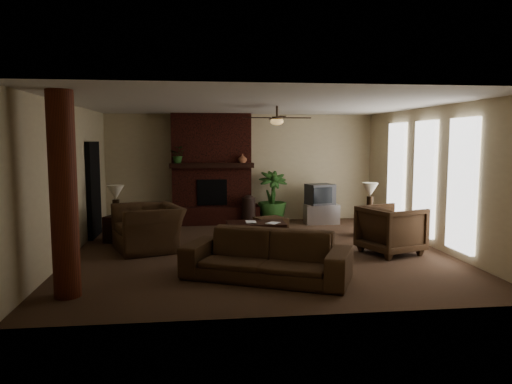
{
  "coord_description": "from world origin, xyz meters",
  "views": [
    {
      "loc": [
        -1.16,
        -9.04,
        2.15
      ],
      "look_at": [
        0.0,
        0.4,
        1.1
      ],
      "focal_mm": 33.53,
      "sensor_mm": 36.0,
      "label": 1
    }
  ],
  "objects": [
    {
      "name": "book_b",
      "position": [
        0.28,
        0.56,
        0.58
      ],
      "size": [
        0.18,
        0.15,
        0.29
      ],
      "primitive_type": "imported",
      "rotation": [
        0.0,
        0.0,
        -0.66
      ],
      "color": "#999999",
      "rests_on": "coffee_table"
    },
    {
      "name": "book_a",
      "position": [
        -0.18,
        0.68,
        0.57
      ],
      "size": [
        0.22,
        0.03,
        0.29
      ],
      "primitive_type": "imported",
      "rotation": [
        0.0,
        0.0,
        -0.02
      ],
      "color": "#999999",
      "rests_on": "coffee_table"
    },
    {
      "name": "lamp_right",
      "position": [
        2.61,
        1.03,
        1.0
      ],
      "size": [
        0.38,
        0.38,
        0.65
      ],
      "color": "black",
      "rests_on": "side_table_right"
    },
    {
      "name": "mantel_plant",
      "position": [
        -1.63,
        2.99,
        1.72
      ],
      "size": [
        0.49,
        0.51,
        0.33
      ],
      "primitive_type": "imported",
      "rotation": [
        0.0,
        0.0,
        -0.31
      ],
      "color": "#295221",
      "rests_on": "fireplace"
    },
    {
      "name": "side_table_right",
      "position": [
        2.56,
        1.09,
        0.28
      ],
      "size": [
        0.66,
        0.66,
        0.55
      ],
      "primitive_type": "cube",
      "rotation": [
        0.0,
        0.0,
        -0.41
      ],
      "color": "black",
      "rests_on": "ground"
    },
    {
      "name": "lamp_left",
      "position": [
        -2.86,
        1.12,
        1.0
      ],
      "size": [
        0.4,
        0.4,
        0.65
      ],
      "color": "black",
      "rests_on": "side_table_left"
    },
    {
      "name": "fireplace",
      "position": [
        -0.8,
        3.22,
        1.16
      ],
      "size": [
        2.4,
        0.7,
        2.8
      ],
      "color": "#411811",
      "rests_on": "ground"
    },
    {
      "name": "ceiling_fan",
      "position": [
        0.4,
        0.3,
        2.53
      ],
      "size": [
        1.35,
        1.35,
        0.37
      ],
      "color": "black",
      "rests_on": "ceiling"
    },
    {
      "name": "tv_stand",
      "position": [
        1.99,
        2.79,
        0.25
      ],
      "size": [
        0.86,
        0.52,
        0.5
      ],
      "primitive_type": "cube",
      "rotation": [
        0.0,
        0.0,
        -0.03
      ],
      "color": "silver",
      "rests_on": "ground"
    },
    {
      "name": "armchair_right",
      "position": [
        2.45,
        -0.55,
        0.5
      ],
      "size": [
        1.19,
        1.23,
        1.0
      ],
      "primitive_type": "imported",
      "rotation": [
        0.0,
        0.0,
        1.92
      ],
      "color": "#432E1C",
      "rests_on": "ground"
    },
    {
      "name": "windows",
      "position": [
        3.45,
        0.2,
        1.35
      ],
      "size": [
        0.08,
        3.65,
        2.35
      ],
      "color": "white",
      "rests_on": "ground"
    },
    {
      "name": "floor_vase",
      "position": [
        0.1,
        2.74,
        0.43
      ],
      "size": [
        0.34,
        0.34,
        0.77
      ],
      "color": "black",
      "rests_on": "ground"
    },
    {
      "name": "sofa",
      "position": [
        -0.13,
        -1.92,
        0.5
      ],
      "size": [
        2.61,
        1.74,
        0.99
      ],
      "primitive_type": "imported",
      "rotation": [
        0.0,
        0.0,
        -0.43
      ],
      "color": "#432E1C",
      "rests_on": "ground"
    },
    {
      "name": "armchair_left",
      "position": [
        -2.13,
        0.32,
        0.58
      ],
      "size": [
        1.27,
        1.55,
        1.17
      ],
      "primitive_type": "imported",
      "rotation": [
        0.0,
        0.0,
        -1.23
      ],
      "color": "#432E1C",
      "rests_on": "ground"
    },
    {
      "name": "coffee_table",
      "position": [
        0.04,
        0.71,
        0.37
      ],
      "size": [
        1.2,
        0.7,
        0.43
      ],
      "color": "black",
      "rests_on": "ground"
    },
    {
      "name": "room_shell",
      "position": [
        0.0,
        0.0,
        1.4
      ],
      "size": [
        7.0,
        7.0,
        7.0
      ],
      "color": "#503828",
      "rests_on": "ground"
    },
    {
      "name": "side_table_left",
      "position": [
        -2.81,
        1.15,
        0.28
      ],
      "size": [
        0.65,
        0.65,
        0.55
      ],
      "primitive_type": "cube",
      "rotation": [
        0.0,
        0.0,
        -0.38
      ],
      "color": "black",
      "rests_on": "ground"
    },
    {
      "name": "ottoman",
      "position": [
        0.46,
        1.42,
        0.2
      ],
      "size": [
        0.78,
        0.78,
        0.4
      ],
      "primitive_type": "cube",
      "rotation": [
        0.0,
        0.0,
        0.37
      ],
      "color": "#432E1C",
      "rests_on": "ground"
    },
    {
      "name": "doorway",
      "position": [
        -3.44,
        1.8,
        1.05
      ],
      "size": [
        0.1,
        1.0,
        2.1
      ],
      "primitive_type": "cube",
      "color": "black",
      "rests_on": "ground"
    },
    {
      "name": "floor_plant",
      "position": [
        0.74,
        2.98,
        0.37
      ],
      "size": [
        0.94,
        1.44,
        0.75
      ],
      "primitive_type": "imported",
      "rotation": [
        0.0,
        0.0,
        0.15
      ],
      "color": "#295221",
      "rests_on": "ground"
    },
    {
      "name": "log_column",
      "position": [
        -2.95,
        -2.4,
        1.4
      ],
      "size": [
        0.36,
        0.36,
        2.8
      ],
      "primitive_type": "cylinder",
      "color": "#5D2717",
      "rests_on": "ground"
    },
    {
      "name": "tv",
      "position": [
        1.93,
        2.74,
        0.76
      ],
      "size": [
        0.76,
        0.67,
        0.52
      ],
      "color": "#373739",
      "rests_on": "tv_stand"
    },
    {
      "name": "mantel_vase",
      "position": [
        -0.03,
        2.91,
        1.67
      ],
      "size": [
        0.24,
        0.25,
        0.22
      ],
      "primitive_type": "imported",
      "rotation": [
        0.0,
        0.0,
        -0.1
      ],
      "color": "#995A3D",
      "rests_on": "fireplace"
    }
  ]
}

